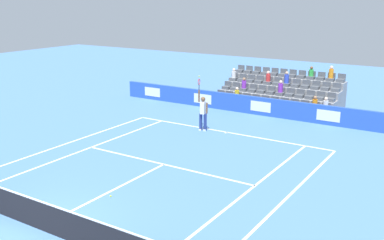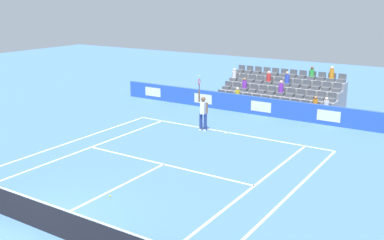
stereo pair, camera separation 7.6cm
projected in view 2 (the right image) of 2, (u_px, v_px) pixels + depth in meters
ground_plane at (37, 228)px, 13.56m from camera, size 80.00×80.00×0.00m
line_baseline at (227, 132)px, 23.21m from camera, size 10.97×0.10×0.01m
line_service at (163, 164)px, 18.75m from camera, size 8.23×0.10×0.01m
line_centre_service at (110, 191)px, 16.15m from camera, size 0.10×6.40×0.01m
line_singles_sideline_left at (84, 150)px, 20.53m from camera, size 0.10×11.89×0.01m
line_singles_sideline_right at (249, 190)px, 16.23m from camera, size 0.10×11.89×0.01m
line_doubles_sideline_left at (63, 145)px, 21.25m from camera, size 0.10×11.89×0.01m
line_doubles_sideline_right at (285, 199)px, 15.51m from camera, size 0.10×11.89×0.01m
line_centre_mark at (226, 133)px, 23.13m from camera, size 0.10×0.20×0.01m
sponsor_barrier at (262, 106)px, 26.47m from camera, size 19.72×0.22×1.05m
tennis_net at (35, 213)px, 13.43m from camera, size 11.97×0.10×1.07m
tennis_player at (203, 112)px, 23.28m from camera, size 0.53×0.41×2.85m
stadium_stand at (281, 95)px, 28.81m from camera, size 7.44×3.80×2.63m
loose_tennis_ball at (110, 196)px, 15.68m from camera, size 0.07×0.07×0.07m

